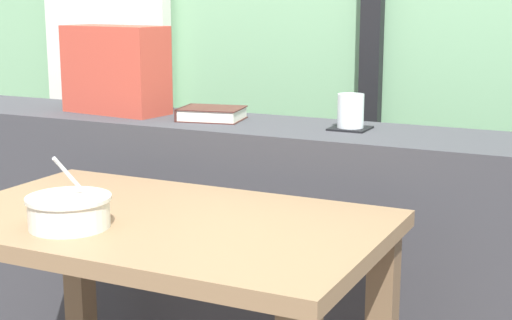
{
  "coord_description": "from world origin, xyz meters",
  "views": [
    {
      "loc": [
        0.93,
        -1.36,
        1.18
      ],
      "look_at": [
        0.06,
        0.44,
        0.76
      ],
      "focal_mm": 54.51,
      "sensor_mm": 36.0,
      "label": 1
    }
  ],
  "objects_px": {
    "breakfast_table": "(162,283)",
    "juice_glass": "(351,112)",
    "coaster_square": "(350,128)",
    "throw_pillow": "(116,70)",
    "soup_bowl": "(69,211)",
    "closed_book": "(211,114)"
  },
  "relations": [
    {
      "from": "closed_book",
      "to": "throw_pillow",
      "type": "relative_size",
      "value": 0.62
    },
    {
      "from": "closed_book",
      "to": "throw_pillow",
      "type": "distance_m",
      "value": 0.34
    },
    {
      "from": "throw_pillow",
      "to": "closed_book",
      "type": "bearing_deg",
      "value": 0.42
    },
    {
      "from": "closed_book",
      "to": "throw_pillow",
      "type": "bearing_deg",
      "value": -179.58
    },
    {
      "from": "coaster_square",
      "to": "throw_pillow",
      "type": "height_order",
      "value": "throw_pillow"
    },
    {
      "from": "closed_book",
      "to": "soup_bowl",
      "type": "bearing_deg",
      "value": -83.51
    },
    {
      "from": "breakfast_table",
      "to": "throw_pillow",
      "type": "xyz_separation_m",
      "value": [
        -0.53,
        0.59,
        0.38
      ]
    },
    {
      "from": "breakfast_table",
      "to": "juice_glass",
      "type": "bearing_deg",
      "value": 71.61
    },
    {
      "from": "breakfast_table",
      "to": "juice_glass",
      "type": "height_order",
      "value": "juice_glass"
    },
    {
      "from": "throw_pillow",
      "to": "coaster_square",
      "type": "bearing_deg",
      "value": 1.74
    },
    {
      "from": "breakfast_table",
      "to": "coaster_square",
      "type": "xyz_separation_m",
      "value": [
        0.2,
        0.61,
        0.26
      ]
    },
    {
      "from": "breakfast_table",
      "to": "coaster_square",
      "type": "bearing_deg",
      "value": 71.61
    },
    {
      "from": "coaster_square",
      "to": "juice_glass",
      "type": "bearing_deg",
      "value": 0.0
    },
    {
      "from": "soup_bowl",
      "to": "coaster_square",
      "type": "bearing_deg",
      "value": 66.55
    },
    {
      "from": "breakfast_table",
      "to": "closed_book",
      "type": "bearing_deg",
      "value": 109.22
    },
    {
      "from": "throw_pillow",
      "to": "soup_bowl",
      "type": "height_order",
      "value": "throw_pillow"
    },
    {
      "from": "breakfast_table",
      "to": "coaster_square",
      "type": "height_order",
      "value": "coaster_square"
    },
    {
      "from": "breakfast_table",
      "to": "soup_bowl",
      "type": "relative_size",
      "value": 5.5
    },
    {
      "from": "coaster_square",
      "to": "throw_pillow",
      "type": "relative_size",
      "value": 0.31
    },
    {
      "from": "throw_pillow",
      "to": "soup_bowl",
      "type": "distance_m",
      "value": 0.86
    },
    {
      "from": "closed_book",
      "to": "throw_pillow",
      "type": "xyz_separation_m",
      "value": [
        -0.32,
        -0.0,
        0.11
      ]
    },
    {
      "from": "throw_pillow",
      "to": "juice_glass",
      "type": "bearing_deg",
      "value": 1.74
    }
  ]
}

